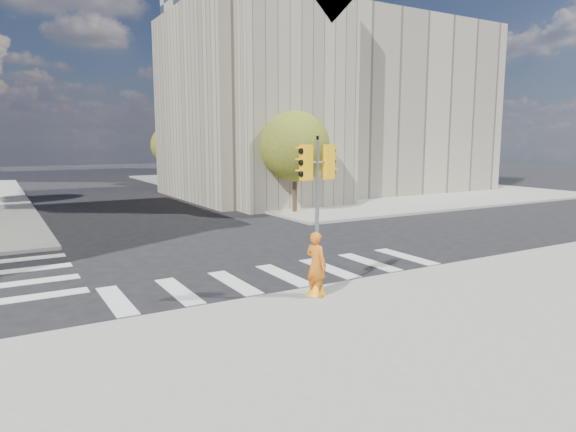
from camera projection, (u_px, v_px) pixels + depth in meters
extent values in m
plane|color=black|center=(259.00, 263.00, 18.80)|extent=(160.00, 160.00, 0.00)
cube|color=gray|center=(532.00, 382.00, 9.38)|extent=(30.00, 14.00, 0.15)
cube|color=gray|center=(320.00, 184.00, 50.95)|extent=(28.00, 40.00, 0.15)
cube|color=#A0987F|center=(331.00, 109.00, 43.31)|extent=(26.00, 14.00, 14.00)
cube|color=#A0987F|center=(276.00, 102.00, 35.06)|extent=(8.00, 8.00, 14.00)
cube|color=#9EA0A3|center=(263.00, 53.00, 63.42)|extent=(20.00, 18.00, 30.00)
cylinder|color=#382616|center=(295.00, 194.00, 30.90)|extent=(0.28, 0.28, 2.38)
sphere|color=#2F651D|center=(295.00, 146.00, 30.47)|extent=(4.20, 4.20, 4.20)
cylinder|color=#382616|center=(218.00, 180.00, 41.15)|extent=(0.28, 0.28, 2.52)
sphere|color=#2F651D|center=(217.00, 141.00, 40.69)|extent=(4.60, 4.60, 4.60)
cylinder|color=#382616|center=(172.00, 173.00, 51.43)|extent=(0.28, 0.28, 2.27)
sphere|color=#2F651D|center=(171.00, 145.00, 51.02)|extent=(4.00, 4.00, 4.00)
cylinder|color=black|center=(270.00, 144.00, 34.13)|extent=(0.12, 0.12, 8.00)
cube|color=black|center=(270.00, 83.00, 33.54)|extent=(0.35, 0.18, 0.22)
cylinder|color=black|center=(197.00, 143.00, 46.10)|extent=(0.12, 0.12, 8.00)
cube|color=black|center=(196.00, 97.00, 45.51)|extent=(0.35, 0.18, 0.22)
cone|color=#FFB00D|center=(316.00, 286.00, 14.41)|extent=(0.56, 0.56, 0.50)
cylinder|color=gray|center=(317.00, 219.00, 14.12)|extent=(0.11, 0.11, 4.31)
cylinder|color=black|center=(318.00, 138.00, 13.80)|extent=(0.07, 0.07, 0.12)
cylinder|color=gray|center=(317.00, 162.00, 13.89)|extent=(0.90, 0.13, 0.06)
cube|color=#FFB00D|center=(306.00, 163.00, 13.68)|extent=(0.32, 0.24, 0.95)
cube|color=#FFB00D|center=(328.00, 162.00, 14.11)|extent=(0.32, 0.24, 0.95)
imported|color=orange|center=(316.00, 264.00, 14.13)|extent=(0.62, 0.77, 1.82)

